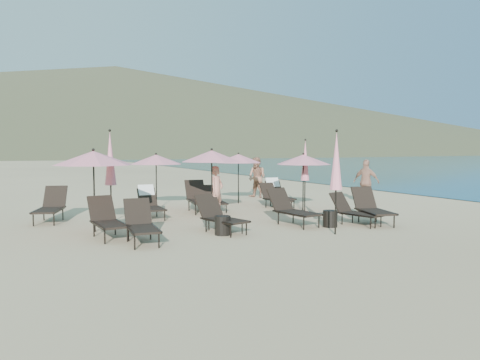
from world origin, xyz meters
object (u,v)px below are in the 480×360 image
umbrella_closed_1 (305,161)px  side_table_0 (223,225)px  lounger_4 (354,210)px  lounger_7 (150,203)px  lounger_12 (220,216)px  umbrella_open_0 (93,158)px  umbrella_open_3 (156,159)px  side_table_1 (330,219)px  lounger_5 (372,207)px  umbrella_closed_0 (336,162)px  beachgoer_a (217,191)px  lounger_1 (141,223)px  umbrella_open_1 (212,156)px  beachgoer_b (257,177)px  lounger_8 (199,197)px  lounger_6 (51,206)px  lounger_10 (275,197)px  lounger_11 (278,193)px  lounger_3 (292,208)px  umbrella_open_2 (303,160)px  lounger_0 (107,219)px  lounger_2 (220,216)px  lounger_9 (215,199)px  beachgoer_c (366,182)px  umbrella_closed_2 (110,159)px

umbrella_closed_1 → side_table_0: 5.42m
lounger_4 → lounger_7: lounger_7 is taller
lounger_12 → umbrella_open_0: (-2.93, 1.56, 1.51)m
umbrella_open_3 → side_table_1: 6.82m
lounger_5 → side_table_0: bearing=-166.3°
umbrella_open_0 → umbrella_closed_0: 6.33m
beachgoer_a → umbrella_closed_0: bearing=-108.0°
lounger_1 → umbrella_open_1: bearing=50.7°
beachgoer_b → lounger_8: bearing=-75.0°
lounger_6 → umbrella_closed_1: bearing=7.5°
lounger_8 → lounger_12: size_ratio=1.10×
lounger_1 → umbrella_open_1: 4.72m
lounger_10 → lounger_11: lounger_11 is taller
lounger_3 → umbrella_open_0: bearing=158.1°
lounger_10 → umbrella_closed_1: umbrella_closed_1 is taller
lounger_11 → umbrella_closed_1: bearing=-80.1°
lounger_3 → lounger_5: size_ratio=0.97×
umbrella_open_1 → umbrella_open_2: size_ratio=1.08×
lounger_6 → beachgoer_b: bearing=37.8°
lounger_0 → lounger_2: 2.93m
lounger_9 → umbrella_open_0: (-4.52, -2.33, 1.55)m
umbrella_open_1 → lounger_10: bearing=14.5°
lounger_9 → lounger_1: bearing=-119.9°
lounger_2 → lounger_10: bearing=34.9°
lounger_11 → lounger_12: bearing=-128.7°
lounger_11 → umbrella_closed_1: umbrella_closed_1 is taller
umbrella_closed_0 → beachgoer_b: 9.05m
lounger_7 → lounger_9: (2.50, 0.55, -0.08)m
umbrella_open_1 → beachgoer_c: (6.79, 0.27, -1.07)m
lounger_10 → umbrella_open_1: umbrella_open_1 is taller
lounger_2 → lounger_8: (0.89, 3.80, 0.10)m
lounger_8 → umbrella_open_2: (3.25, -1.67, 1.32)m
lounger_6 → umbrella_closed_0: (6.35, -5.58, 1.40)m
beachgoer_b → umbrella_closed_1: bearing=-30.3°
lounger_4 → umbrella_closed_2: (-6.35, 2.87, 1.49)m
lounger_0 → beachgoer_c: beachgoer_c is taller
umbrella_closed_1 → beachgoer_a: (-3.13, 0.55, -0.96)m
beachgoer_c → side_table_1: bearing=100.7°
lounger_10 → lounger_12: lounger_12 is taller
lounger_8 → umbrella_open_3: bearing=146.1°
umbrella_open_3 → beachgoer_c: bearing=-14.4°
lounger_8 → side_table_0: bearing=-94.3°
umbrella_open_0 → umbrella_closed_2: 0.86m
lounger_0 → umbrella_open_2: 7.36m
umbrella_closed_0 → beachgoer_a: size_ratio=1.66×
umbrella_closed_0 → side_table_0: size_ratio=5.48×
lounger_8 → lounger_12: (-1.00, -3.99, -0.05)m
lounger_9 → beachgoer_c: size_ratio=0.91×
lounger_6 → lounger_9: 5.40m
lounger_4 → lounger_7: size_ratio=1.00×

